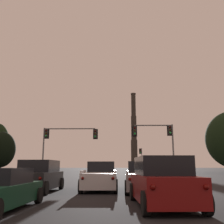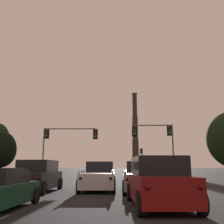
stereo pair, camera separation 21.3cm
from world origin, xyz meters
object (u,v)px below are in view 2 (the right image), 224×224
at_px(suv_right_lane_third, 158,182).
at_px(traffic_light_far_right, 142,157).
at_px(pickup_truck_right_lane_second, 142,178).
at_px(suv_left_lane_second, 38,176).
at_px(traffic_light_overhead_left, 62,139).
at_px(pickup_truck_center_lane_second, 99,177).
at_px(smokestack, 135,139).
at_px(traffic_light_overhead_right, 159,137).

xyz_separation_m(suv_right_lane_third, traffic_light_far_right, (3.91, 51.94, 2.84)).
bearing_deg(pickup_truck_right_lane_second, traffic_light_far_right, 87.79).
relative_size(suv_left_lane_second, traffic_light_overhead_left, 0.73).
bearing_deg(suv_right_lane_third, pickup_truck_center_lane_second, 108.89).
xyz_separation_m(suv_left_lane_second, pickup_truck_right_lane_second, (6.30, 0.52, -0.09)).
xyz_separation_m(pickup_truck_center_lane_second, smokestack, (9.76, 116.33, 14.66)).
height_order(suv_left_lane_second, pickup_truck_right_lane_second, suv_left_lane_second).
bearing_deg(suv_left_lane_second, traffic_light_overhead_right, 55.78).
bearing_deg(smokestack, traffic_light_overhead_right, -92.10).
height_order(pickup_truck_center_lane_second, traffic_light_overhead_left, traffic_light_overhead_left).
relative_size(pickup_truck_right_lane_second, smokestack, 0.14).
bearing_deg(smokestack, suv_right_lane_third, -93.22).
bearing_deg(pickup_truck_right_lane_second, suv_right_lane_third, -86.15).
distance_m(pickup_truck_center_lane_second, smokestack, 117.66).
relative_size(traffic_light_overhead_right, smokestack, 0.16).
bearing_deg(traffic_light_far_right, smokestack, 87.58).
distance_m(suv_left_lane_second, smokestack, 119.48).
bearing_deg(pickup_truck_center_lane_second, traffic_light_far_right, 80.47).
relative_size(traffic_light_overhead_left, traffic_light_far_right, 1.18).
xyz_separation_m(traffic_light_far_right, smokestack, (3.03, 71.62, 11.72)).
relative_size(pickup_truck_center_lane_second, suv_right_lane_third, 1.11).
height_order(suv_left_lane_second, smokestack, smokestack).
height_order(pickup_truck_center_lane_second, pickup_truck_right_lane_second, same).
xyz_separation_m(traffic_light_overhead_right, traffic_light_far_right, (0.79, 32.42, -0.99)).
bearing_deg(suv_left_lane_second, pickup_truck_right_lane_second, 5.18).
bearing_deg(traffic_light_overhead_right, suv_left_lane_second, -124.65).
relative_size(pickup_truck_center_lane_second, traffic_light_far_right, 0.97).
bearing_deg(suv_right_lane_third, suv_left_lane_second, 135.81).
bearing_deg(traffic_light_overhead_right, traffic_light_overhead_left, 172.62).
bearing_deg(pickup_truck_right_lane_second, traffic_light_overhead_right, 79.12).
bearing_deg(pickup_truck_right_lane_second, suv_left_lane_second, -172.42).
bearing_deg(smokestack, suv_left_lane_second, -96.46).
distance_m(suv_left_lane_second, traffic_light_overhead_right, 17.21).
bearing_deg(traffic_light_far_right, suv_right_lane_third, -94.31).
bearing_deg(smokestack, traffic_light_far_right, -92.42).
relative_size(suv_right_lane_third, traffic_light_far_right, 0.87).
bearing_deg(suv_right_lane_third, smokestack, 84.33).
xyz_separation_m(traffic_light_overhead_left, smokestack, (15.31, 102.55, 10.77)).
relative_size(traffic_light_overhead_left, traffic_light_overhead_right, 1.08).
relative_size(suv_right_lane_third, smokestack, 0.13).
xyz_separation_m(suv_right_lane_third, traffic_light_overhead_left, (-8.37, 21.01, 3.80)).
height_order(traffic_light_overhead_left, traffic_light_overhead_right, traffic_light_overhead_right).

